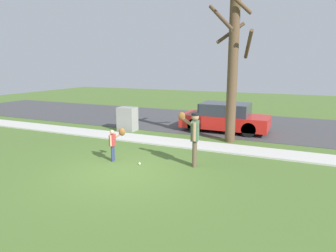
{
  "coord_description": "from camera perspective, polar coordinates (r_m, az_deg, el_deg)",
  "views": [
    {
      "loc": [
        4.64,
        -7.14,
        3.09
      ],
      "look_at": [
        0.47,
        2.19,
        1.0
      ],
      "focal_mm": 31.92,
      "sensor_mm": 36.0,
      "label": 1
    }
  ],
  "objects": [
    {
      "name": "person_child",
      "position": [
        9.85,
        -10.1,
        -2.67
      ],
      "size": [
        0.46,
        0.49,
        1.09
      ],
      "rotation": [
        0.0,
        0.0,
        0.23
      ],
      "color": "navy",
      "rests_on": "ground"
    },
    {
      "name": "baseball",
      "position": [
        9.53,
        -5.45,
        -7.18
      ],
      "size": [
        0.07,
        0.07,
        0.07
      ],
      "primitive_type": "sphere",
      "color": "white",
      "rests_on": "ground"
    },
    {
      "name": "road_surface",
      "position": [
        16.7,
        7.53,
        0.84
      ],
      "size": [
        36.0,
        6.8,
        0.02
      ],
      "primitive_type": "cube",
      "color": "#424244",
      "rests_on": "ground"
    },
    {
      "name": "utility_cabinet",
      "position": [
        14.38,
        -7.76,
        1.34
      ],
      "size": [
        0.86,
        0.61,
        1.13
      ],
      "primitive_type": "cube",
      "color": "gray",
      "rests_on": "ground"
    },
    {
      "name": "parked_hatchback_red",
      "position": [
        14.3,
        10.82,
        1.57
      ],
      "size": [
        4.0,
        1.75,
        1.33
      ],
      "color": "red",
      "rests_on": "road_surface"
    },
    {
      "name": "street_tree_near",
      "position": [
        12.17,
        12.28,
        11.54
      ],
      "size": [
        1.85,
        1.89,
        5.94
      ],
      "color": "brown",
      "rests_on": "ground"
    },
    {
      "name": "person_adult",
      "position": [
        9.16,
        4.92,
        -1.37
      ],
      "size": [
        0.77,
        0.58,
        1.67
      ],
      "rotation": [
        0.0,
        0.0,
        -2.91
      ],
      "color": "brown",
      "rests_on": "ground"
    },
    {
      "name": "ground_plane",
      "position": [
        12.01,
        0.5,
        -3.34
      ],
      "size": [
        48.0,
        48.0,
        0.0
      ],
      "primitive_type": "plane",
      "color": "#4C6B2D"
    },
    {
      "name": "sidewalk_strip",
      "position": [
        12.09,
        0.7,
        -3.09
      ],
      "size": [
        36.0,
        1.2,
        0.06
      ],
      "primitive_type": "cube",
      "color": "beige",
      "rests_on": "ground"
    }
  ]
}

